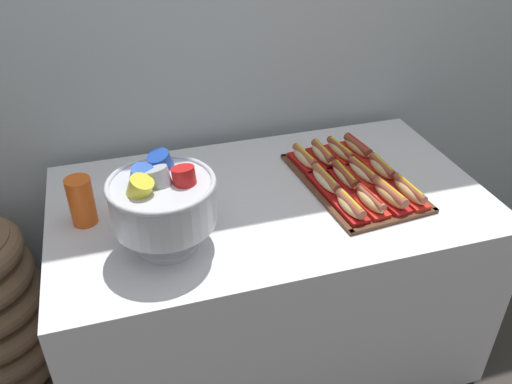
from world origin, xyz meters
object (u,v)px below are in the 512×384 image
at_px(buffet_table, 269,276).
at_px(hot_dog_0, 350,207).
at_px(punch_bowl, 162,200).
at_px(hot_dog_10, 340,152).
at_px(hot_dog_1, 370,201).
at_px(hot_dog_3, 409,192).
at_px(hot_dog_4, 326,181).
at_px(hot_dog_8, 305,159).
at_px(hot_dog_7, 381,169).
at_px(hot_dog_2, 390,196).
at_px(hot_dog_5, 345,177).
at_px(cup_stack, 81,201).
at_px(serving_tray, 353,182).
at_px(hot_dog_11, 357,148).
at_px(hot_dog_6, 363,173).
at_px(hot_dog_9, 323,155).

height_order(buffet_table, hot_dog_0, hot_dog_0).
bearing_deg(punch_bowl, hot_dog_10, 24.50).
bearing_deg(hot_dog_1, hot_dog_3, 5.09).
distance_m(hot_dog_1, punch_bowl, 0.67).
relative_size(hot_dog_4, hot_dog_8, 1.09).
relative_size(hot_dog_10, punch_bowl, 0.58).
bearing_deg(hot_dog_1, hot_dog_7, 52.82).
height_order(hot_dog_1, hot_dog_2, hot_dog_2).
relative_size(hot_dog_1, hot_dog_8, 0.95).
distance_m(hot_dog_1, hot_dog_5, 0.17).
bearing_deg(hot_dog_8, hot_dog_3, -50.62).
xyz_separation_m(hot_dog_4, punch_bowl, (-0.57, -0.14, 0.13)).
bearing_deg(buffet_table, cup_stack, 177.19).
height_order(buffet_table, hot_dog_8, hot_dog_8).
bearing_deg(cup_stack, hot_dog_1, -12.85).
bearing_deg(hot_dog_0, cup_stack, 165.59).
distance_m(hot_dog_3, hot_dog_4, 0.28).
relative_size(serving_tray, hot_dog_4, 2.97).
xyz_separation_m(hot_dog_0, cup_stack, (-0.82, 0.21, 0.05)).
relative_size(hot_dog_3, hot_dog_7, 1.13).
relative_size(hot_dog_3, hot_dog_8, 1.04).
xyz_separation_m(hot_dog_2, cup_stack, (-0.97, 0.20, 0.04)).
xyz_separation_m(hot_dog_1, punch_bowl, (-0.66, 0.01, 0.13)).
distance_m(hot_dog_4, hot_dog_5, 0.08).
bearing_deg(hot_dog_2, hot_dog_3, 5.09).
xyz_separation_m(hot_dog_0, hot_dog_11, (0.19, 0.35, 0.00)).
distance_m(buffet_table, punch_bowl, 0.67).
xyz_separation_m(hot_dog_7, punch_bowl, (-0.80, -0.16, 0.13)).
height_order(serving_tray, cup_stack, cup_stack).
distance_m(hot_dog_4, cup_stack, 0.81).
height_order(hot_dog_0, hot_dog_3, hot_dog_3).
bearing_deg(hot_dog_0, hot_dog_1, 5.09).
distance_m(hot_dog_1, hot_dog_6, 0.18).
bearing_deg(hot_dog_11, hot_dog_8, -174.91).
bearing_deg(hot_dog_9, hot_dog_7, -42.64).
relative_size(hot_dog_4, hot_dog_9, 1.06).
bearing_deg(hot_dog_8, hot_dog_11, 5.09).
xyz_separation_m(hot_dog_4, cup_stack, (-0.80, 0.05, 0.04)).
relative_size(hot_dog_1, hot_dog_6, 0.90).
distance_m(buffet_table, cup_stack, 0.75).
relative_size(serving_tray, hot_dog_1, 3.41).
distance_m(hot_dog_0, cup_stack, 0.85).
distance_m(hot_dog_1, hot_dog_2, 0.08).
bearing_deg(hot_dog_7, buffet_table, -179.48).
height_order(hot_dog_5, cup_stack, cup_stack).
distance_m(hot_dog_6, hot_dog_11, 0.18).
bearing_deg(hot_dog_3, hot_dog_7, 95.09).
distance_m(hot_dog_2, hot_dog_3, 0.08).
xyz_separation_m(serving_tray, hot_dog_9, (-0.05, 0.16, 0.03)).
height_order(hot_dog_1, hot_dog_10, hot_dog_1).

